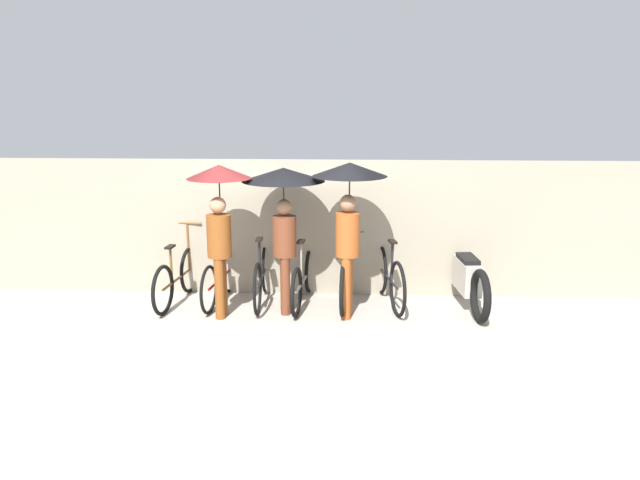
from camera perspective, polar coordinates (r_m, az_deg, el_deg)
The scene contains 12 objects.
ground_plane at distance 7.84m, azimuth -4.43°, elevation -8.84°, with size 30.00×30.00×0.00m, color #9E998E.
back_wall at distance 9.24m, azimuth -3.19°, elevation 1.15°, with size 12.12×0.12×2.00m.
parked_bicycle_0 at distance 9.15m, azimuth -12.94°, elevation -3.41°, with size 0.44×1.69×1.08m.
parked_bicycle_1 at distance 9.07m, azimuth -9.15°, elevation -3.43°, with size 0.44×1.64×0.99m.
parked_bicycle_2 at distance 8.98m, azimuth -5.36°, elevation -3.34°, with size 0.44×1.74×0.99m.
parked_bicycle_3 at distance 8.89m, azimuth -1.51°, elevation -3.58°, with size 0.44×1.77×1.08m.
parked_bicycle_4 at distance 8.85m, azimuth 2.39°, elevation -3.43°, with size 0.44×1.73×0.97m.
parked_bicycle_5 at distance 8.92m, azimuth 6.27°, elevation -3.38°, with size 0.50×1.75×0.97m.
pedestrian_leading at distance 8.29m, azimuth -9.21°, elevation 3.26°, with size 0.85×0.85×2.04m.
pedestrian_center at distance 8.35m, azimuth -3.33°, elevation 4.05°, with size 1.12×1.12×1.98m.
pedestrian_trailing at distance 8.16m, azimuth 2.65°, elevation 3.92°, with size 0.99×0.99×2.07m.
motorcycle at distance 9.03m, azimuth 13.28°, elevation -3.40°, with size 0.58×2.03×0.92m.
Camera 1 is at (0.94, -7.19, 2.97)m, focal length 35.00 mm.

